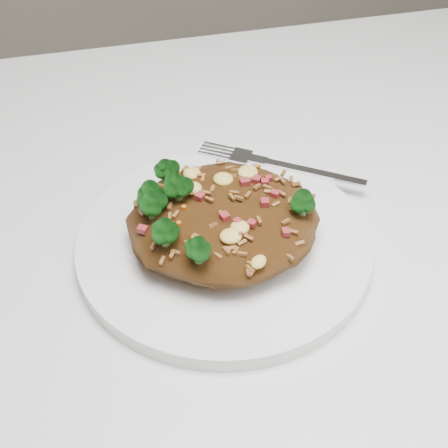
# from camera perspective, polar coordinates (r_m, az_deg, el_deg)

# --- Properties ---
(dining_table) EXTENTS (1.20, 0.80, 0.75)m
(dining_table) POSITION_cam_1_polar(r_m,az_deg,el_deg) (0.60, 5.36, -8.21)
(dining_table) COLOR silver
(dining_table) RESTS_ON ground
(plate) EXTENTS (0.24, 0.24, 0.01)m
(plate) POSITION_cam_1_polar(r_m,az_deg,el_deg) (0.52, 0.00, -1.79)
(plate) COLOR white
(plate) RESTS_ON dining_table
(fried_rice) EXTENTS (0.15, 0.14, 0.06)m
(fried_rice) POSITION_cam_1_polar(r_m,az_deg,el_deg) (0.50, -0.20, 1.02)
(fried_rice) COLOR brown
(fried_rice) RESTS_ON plate
(fork) EXTENTS (0.14, 0.11, 0.00)m
(fork) POSITION_cam_1_polar(r_m,az_deg,el_deg) (0.59, 5.97, 5.24)
(fork) COLOR silver
(fork) RESTS_ON plate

